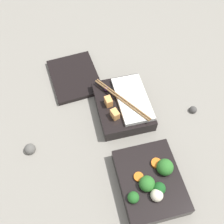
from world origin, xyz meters
name	(u,v)px	position (x,y,z in m)	size (l,w,h in m)	color
ground_plane	(134,146)	(0.00, 0.00, 0.00)	(3.00, 3.00, 0.00)	gray
bento_tray_vegetable	(151,181)	(-0.12, -0.01, 0.03)	(0.19, 0.15, 0.07)	black
bento_tray_rice	(123,105)	(0.13, 0.00, 0.02)	(0.19, 0.15, 0.07)	black
bento_lid	(74,77)	(0.29, 0.12, 0.01)	(0.19, 0.15, 0.01)	black
pebble_0	(193,110)	(0.07, -0.21, 0.01)	(0.02, 0.02, 0.02)	#474442
pebble_1	(30,149)	(0.06, 0.29, 0.01)	(0.03, 0.03, 0.03)	#595651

